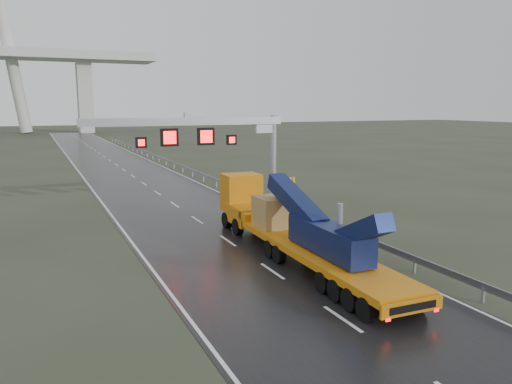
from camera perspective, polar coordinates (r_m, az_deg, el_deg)
name	(u,v)px	position (r m, az deg, el deg)	size (l,w,h in m)	color
ground	(315,301)	(21.13, 6.75, -12.23)	(400.00, 400.00, 0.00)	#2D3324
road	(133,176)	(58.19, -13.89, 1.76)	(11.00, 200.00, 0.02)	black
guardrail	(213,179)	(50.02, -4.93, 1.52)	(0.20, 140.00, 1.40)	gray
sign_gantry	(215,137)	(36.91, -4.73, 6.24)	(14.90, 1.20, 7.42)	beige
heavy_haul_truck	(284,222)	(27.33, 3.20, -3.46)	(3.02, 18.02, 4.22)	#C3740A
exit_sign_pair	(287,187)	(37.60, 3.52, 0.52)	(1.52, 0.34, 2.62)	#A0A3A8
striped_barrier	(294,204)	(37.97, 4.39, -1.32)	(0.68, 0.37, 1.16)	red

